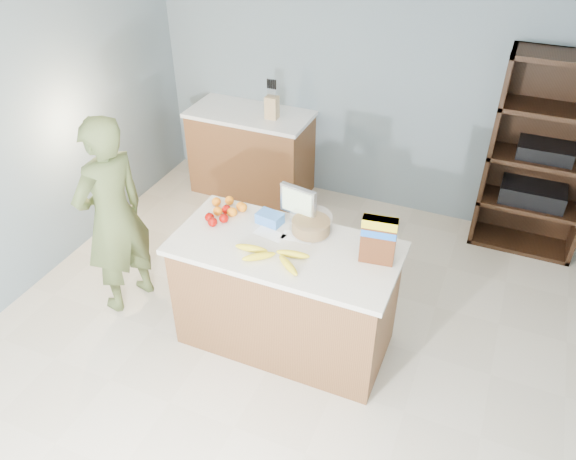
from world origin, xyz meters
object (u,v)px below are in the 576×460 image
at_px(shelving_unit, 542,160).
at_px(cereal_box, 379,237).
at_px(counter_peninsula, 285,299).
at_px(person, 113,217).
at_px(tv, 298,203).

height_order(shelving_unit, cereal_box, shelving_unit).
relative_size(counter_peninsula, person, 0.95).
height_order(counter_peninsula, person, person).
distance_m(counter_peninsula, shelving_unit, 2.61).
relative_size(shelving_unit, person, 1.10).
height_order(counter_peninsula, tv, tv).
bearing_deg(shelving_unit, tv, -132.25).
xyz_separation_m(counter_peninsula, cereal_box, (0.61, 0.08, 0.68)).
xyz_separation_m(counter_peninsula, person, (-1.38, -0.08, 0.40)).
relative_size(counter_peninsula, cereal_box, 4.66).
bearing_deg(person, counter_peninsula, 107.26).
height_order(shelving_unit, person, shelving_unit).
height_order(counter_peninsula, shelving_unit, shelving_unit).
relative_size(counter_peninsula, shelving_unit, 0.87).
distance_m(person, cereal_box, 2.02).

